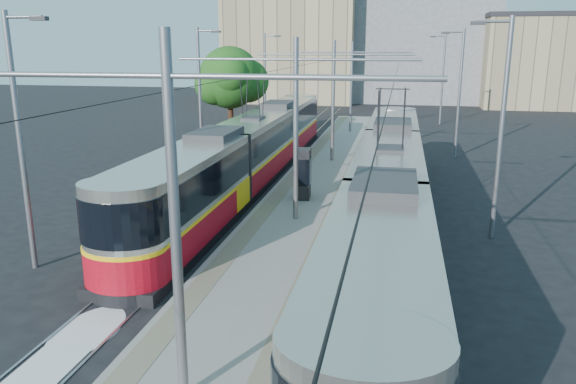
# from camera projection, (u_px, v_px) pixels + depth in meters

# --- Properties ---
(ground) EXTENTS (160.00, 160.00, 0.00)m
(ground) POSITION_uv_depth(u_px,v_px,m) (240.00, 317.00, 14.94)
(ground) COLOR black
(ground) RESTS_ON ground
(platform) EXTENTS (4.00, 50.00, 0.30)m
(platform) POSITION_uv_depth(u_px,v_px,m) (325.00, 173.00, 31.03)
(platform) COLOR gray
(platform) RESTS_ON ground
(tactile_strip_left) EXTENTS (0.70, 50.00, 0.01)m
(tactile_strip_left) POSITION_uv_depth(u_px,v_px,m) (300.00, 169.00, 31.27)
(tactile_strip_left) COLOR gray
(tactile_strip_left) RESTS_ON platform
(tactile_strip_right) EXTENTS (0.70, 50.00, 0.01)m
(tactile_strip_right) POSITION_uv_depth(u_px,v_px,m) (352.00, 172.00, 30.72)
(tactile_strip_right) COLOR gray
(tactile_strip_right) RESTS_ON platform
(rails) EXTENTS (8.71, 70.00, 0.03)m
(rails) POSITION_uv_depth(u_px,v_px,m) (325.00, 176.00, 31.06)
(rails) COLOR gray
(rails) RESTS_ON ground
(track_arrow) EXTENTS (1.20, 5.00, 0.01)m
(track_arrow) POSITION_uv_depth(u_px,v_px,m) (52.00, 362.00, 12.78)
(track_arrow) COLOR silver
(track_arrow) RESTS_ON ground
(tram_left) EXTENTS (2.43, 30.87, 5.50)m
(tram_left) POSITION_uv_depth(u_px,v_px,m) (253.00, 149.00, 29.58)
(tram_left) COLOR black
(tram_left) RESTS_ON ground
(tram_right) EXTENTS (2.43, 29.96, 5.50)m
(tram_right) POSITION_uv_depth(u_px,v_px,m) (388.00, 188.00, 20.90)
(tram_right) COLOR black
(tram_right) RESTS_ON ground
(catenary) EXTENTS (9.20, 70.00, 7.00)m
(catenary) POSITION_uv_depth(u_px,v_px,m) (319.00, 98.00, 27.22)
(catenary) COLOR gray
(catenary) RESTS_ON platform
(street_lamps) EXTENTS (15.18, 38.22, 8.00)m
(street_lamps) POSITION_uv_depth(u_px,v_px,m) (335.00, 94.00, 33.81)
(street_lamps) COLOR gray
(street_lamps) RESTS_ON ground
(shelter) EXTENTS (0.70, 1.06, 2.26)m
(shelter) POSITION_uv_depth(u_px,v_px,m) (304.00, 173.00, 25.11)
(shelter) COLOR black
(shelter) RESTS_ON platform
(tree) EXTENTS (4.81, 4.45, 6.99)m
(tree) POSITION_uv_depth(u_px,v_px,m) (234.00, 79.00, 39.78)
(tree) COLOR #382314
(tree) RESTS_ON ground
(building_left) EXTENTS (16.32, 12.24, 14.15)m
(building_left) POSITION_uv_depth(u_px,v_px,m) (293.00, 45.00, 71.97)
(building_left) COLOR tan
(building_left) RESTS_ON ground
(building_centre) EXTENTS (18.36, 14.28, 15.66)m
(building_centre) POSITION_uv_depth(u_px,v_px,m) (421.00, 39.00, 72.53)
(building_centre) COLOR gray
(building_centre) RESTS_ON ground
(building_right) EXTENTS (14.28, 10.20, 10.54)m
(building_right) POSITION_uv_depth(u_px,v_px,m) (545.00, 61.00, 64.83)
(building_right) COLOR tan
(building_right) RESTS_ON ground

